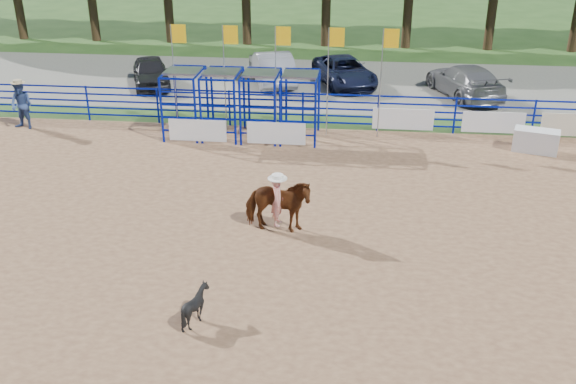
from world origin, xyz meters
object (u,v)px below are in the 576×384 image
object	(u,v)px
horse_and_rider	(278,202)
spectator_cowboy	(22,105)
announcer_table	(536,141)
car_a	(151,72)
car_c	(344,71)
calf	(196,306)
car_b	(272,67)
car_d	(465,81)

from	to	relation	value
horse_and_rider	spectator_cowboy	size ratio (longest dim) A/B	1.23
announcer_table	horse_and_rider	bearing A→B (deg)	-140.25
horse_and_rider	spectator_cowboy	xyz separation A→B (m)	(-11.28, 7.59, 0.09)
car_a	car_c	distance (m)	9.58
horse_and_rider	calf	xyz separation A→B (m)	(-1.26, -4.42, -0.46)
car_b	announcer_table	bearing A→B (deg)	125.03
calf	car_b	bearing A→B (deg)	-22.87
spectator_cowboy	car_a	world-z (taller)	spectator_cowboy
announcer_table	car_a	world-z (taller)	car_a
spectator_cowboy	car_c	xyz separation A→B (m)	(12.66, 8.11, -0.32)
spectator_cowboy	car_b	bearing A→B (deg)	41.60
horse_and_rider	car_a	size ratio (longest dim) A/B	0.59
car_b	car_c	xyz separation A→B (m)	(3.62, 0.09, -0.13)
announcer_table	horse_and_rider	world-z (taller)	horse_and_rider
car_a	car_c	bearing A→B (deg)	-13.11
calf	car_a	xyz separation A→B (m)	(-6.86, 18.83, 0.26)
spectator_cowboy	car_d	xyz separation A→B (m)	(18.31, 6.68, -0.25)
announcer_table	spectator_cowboy	xyz separation A→B (m)	(-19.94, 0.40, 0.57)
horse_and_rider	car_b	bearing A→B (deg)	98.19
car_a	car_d	world-z (taller)	car_d
announcer_table	horse_and_rider	distance (m)	11.26
spectator_cowboy	car_c	bearing A→B (deg)	32.65
announcer_table	car_d	xyz separation A→B (m)	(-1.63, 7.08, 0.32)
announcer_table	car_d	bearing A→B (deg)	102.93
horse_and_rider	spectator_cowboy	bearing A→B (deg)	146.06
calf	car_d	bearing A→B (deg)	-49.59
announcer_table	car_c	distance (m)	11.20
car_a	announcer_table	bearing A→B (deg)	-44.14
announcer_table	car_a	bearing A→B (deg)	156.72
car_a	car_d	bearing A→B (deg)	-21.37
announcer_table	spectator_cowboy	size ratio (longest dim) A/B	0.79
car_c	spectator_cowboy	bearing A→B (deg)	-167.03
spectator_cowboy	calf	bearing A→B (deg)	-50.16
car_d	car_c	bearing A→B (deg)	-32.77
announcer_table	spectator_cowboy	distance (m)	19.95
spectator_cowboy	car_b	size ratio (longest dim) A/B	0.40
horse_and_rider	car_c	bearing A→B (deg)	85.01
announcer_table	car_d	distance (m)	7.27
announcer_table	car_c	world-z (taller)	car_c
car_b	calf	bearing A→B (deg)	75.55
car_d	car_a	bearing A→B (deg)	-19.12
calf	car_d	xyz separation A→B (m)	(8.28, 18.70, 0.31)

